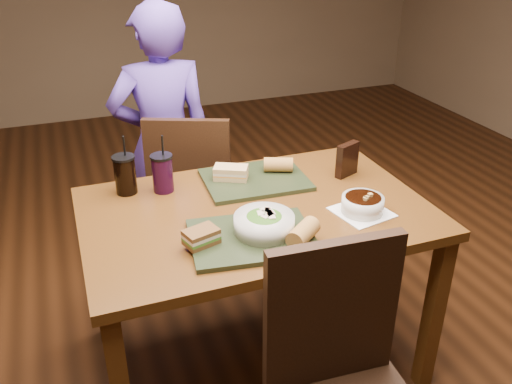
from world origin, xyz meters
TOP-DOWN VIEW (x-y plane):
  - ground at (0.00, 0.00)m, footprint 6.00×6.00m
  - dining_table at (0.00, 0.00)m, footprint 1.30×0.85m
  - chair_near at (0.01, -0.70)m, footprint 0.44×0.44m
  - chair_far at (-0.12, 0.69)m, footprint 0.52×0.54m
  - diner at (-0.18, 0.86)m, footprint 0.52×0.35m
  - tray_near at (-0.09, -0.21)m, footprint 0.46×0.37m
  - tray_far at (0.08, 0.22)m, footprint 0.43×0.34m
  - salad_bowl at (-0.04, -0.19)m, footprint 0.21×0.21m
  - soup_bowl at (0.36, -0.17)m, footprint 0.22×0.22m
  - sandwich_near at (-0.27, -0.19)m, footprint 0.13×0.10m
  - sandwich_far at (-0.02, 0.25)m, footprint 0.16×0.13m
  - baguette_near at (0.06, -0.30)m, footprint 0.14×0.13m
  - baguette_far at (0.19, 0.24)m, footprint 0.14×0.10m
  - cup_cola at (-0.44, 0.31)m, footprint 0.09×0.09m
  - cup_berry at (-0.30, 0.27)m, footprint 0.09×0.09m
  - chip_bag at (0.46, 0.14)m, footprint 0.12×0.07m

SIDE VIEW (x-z plane):
  - ground at x=0.00m, z-range 0.00..0.00m
  - chair_far at x=-0.12m, z-range 0.05..0.97m
  - chair_near at x=0.01m, z-range 0.05..1.01m
  - dining_table at x=0.00m, z-range 0.28..1.03m
  - diner at x=-0.18m, z-range 0.00..1.42m
  - tray_near at x=-0.09m, z-range 0.75..0.77m
  - tray_far at x=0.08m, z-range 0.75..0.77m
  - soup_bowl at x=0.36m, z-range 0.75..0.82m
  - sandwich_near at x=-0.27m, z-range 0.77..0.82m
  - sandwich_far at x=-0.02m, z-range 0.77..0.82m
  - baguette_far at x=0.19m, z-range 0.77..0.83m
  - baguette_near at x=0.06m, z-range 0.77..0.83m
  - salad_bowl at x=-0.04m, z-range 0.77..0.84m
  - chip_bag at x=0.46m, z-range 0.75..0.89m
  - cup_berry at x=-0.30m, z-range 0.71..0.95m
  - cup_cola at x=-0.44m, z-range 0.71..0.95m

